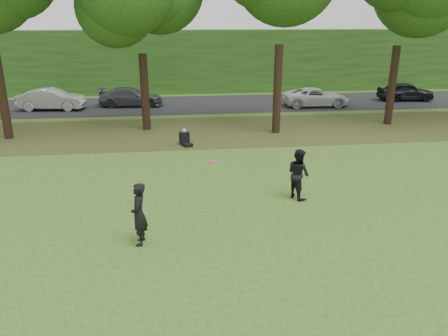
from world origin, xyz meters
name	(u,v)px	position (x,y,z in m)	size (l,w,h in m)	color
ground	(237,249)	(0.00, 0.00, 0.00)	(120.00, 120.00, 0.00)	#38571B
leaf_litter	(202,131)	(0.00, 13.00, 0.01)	(60.00, 7.00, 0.01)	#4B3B1A
street	(193,104)	(0.00, 21.00, 0.01)	(70.00, 7.00, 0.02)	black
far_hedge	(189,61)	(0.00, 27.00, 2.50)	(70.00, 3.00, 5.00)	#1F4313
player_left	(139,214)	(-2.58, 0.66, 0.89)	(0.65, 0.42, 1.77)	black
player_right	(298,174)	(2.62, 3.32, 0.87)	(0.85, 0.66, 1.74)	black
parked_cars	(189,97)	(-0.32, 20.05, 0.68)	(38.78, 3.71, 1.44)	black
frisbee	(213,161)	(-0.44, 2.04, 1.85)	(0.35, 0.35, 0.08)	#F4148E
seated_person	(185,139)	(-0.99, 10.37, 0.31)	(0.66, 0.83, 0.83)	black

